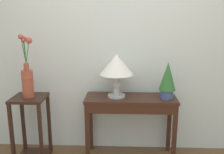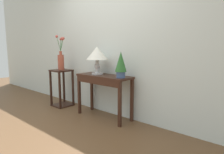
# 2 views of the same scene
# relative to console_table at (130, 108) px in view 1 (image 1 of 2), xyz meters

# --- Properties ---
(back_wall_with_art) EXTENTS (9.00, 0.10, 2.80)m
(back_wall_with_art) POSITION_rel_console_table_xyz_m (-0.10, 0.30, 0.77)
(back_wall_with_art) COLOR silver
(back_wall_with_art) RESTS_ON ground
(console_table) EXTENTS (1.03, 0.38, 0.75)m
(console_table) POSITION_rel_console_table_xyz_m (0.00, 0.00, 0.00)
(console_table) COLOR #381E14
(console_table) RESTS_ON ground
(table_lamp) EXTENTS (0.38, 0.38, 0.49)m
(table_lamp) POSITION_rel_console_table_xyz_m (-0.16, 0.02, 0.47)
(table_lamp) COLOR #B7B7BC
(table_lamp) RESTS_ON console_table
(potted_plant_on_console) EXTENTS (0.18, 0.18, 0.41)m
(potted_plant_on_console) POSITION_rel_console_table_xyz_m (0.40, -0.01, 0.35)
(potted_plant_on_console) COLOR #3D5684
(potted_plant_on_console) RESTS_ON console_table
(pedestal_stand_left) EXTENTS (0.37, 0.37, 0.76)m
(pedestal_stand_left) POSITION_rel_console_table_xyz_m (-1.14, -0.05, -0.25)
(pedestal_stand_left) COLOR black
(pedestal_stand_left) RESTS_ON ground
(flower_vase_tall) EXTENTS (0.15, 0.24, 0.70)m
(flower_vase_tall) POSITION_rel_console_table_xyz_m (-1.14, -0.05, 0.36)
(flower_vase_tall) COLOR #9E4733
(flower_vase_tall) RESTS_ON pedestal_stand_left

